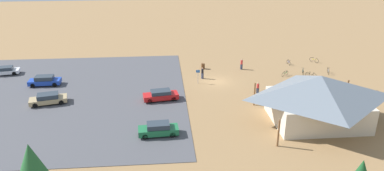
{
  "coord_description": "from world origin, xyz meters",
  "views": [
    {
      "loc": [
        8.04,
        51.15,
        20.22
      ],
      "look_at": [
        3.98,
        4.27,
        1.2
      ],
      "focal_mm": 34.34,
      "sensor_mm": 36.0,
      "label": 1
    }
  ],
  "objects": [
    {
      "name": "bicycle_green_near_porch",
      "position": [
        -11.21,
        -1.51,
        0.36
      ],
      "size": [
        1.34,
        1.01,
        0.8
      ],
      "color": "black",
      "rests_on": "ground"
    },
    {
      "name": "car_red_front_row",
      "position": [
        8.32,
        6.19,
        0.74
      ],
      "size": [
        4.83,
        2.43,
        1.38
      ],
      "color": "red",
      "rests_on": "parking_lot_asphalt"
    },
    {
      "name": "car_white_second_row",
      "position": [
        32.81,
        -5.74,
        0.69
      ],
      "size": [
        4.51,
        2.45,
        1.28
      ],
      "color": "white",
      "rests_on": "parking_lot_asphalt"
    },
    {
      "name": "bicycle_black_yard_center",
      "position": [
        -15.0,
        -0.5,
        0.39
      ],
      "size": [
        1.37,
        1.17,
        0.9
      ],
      "color": "black",
      "rests_on": "ground"
    },
    {
      "name": "ground",
      "position": [
        0.0,
        0.0,
        0.0
      ],
      "size": [
        160.0,
        160.0,
        0.0
      ],
      "primitive_type": "plane",
      "color": "#937047",
      "rests_on": "ground"
    },
    {
      "name": "parking_lot_asphalt",
      "position": [
        26.71,
        3.81,
        0.03
      ],
      "size": [
        43.41,
        34.65,
        0.05
      ],
      "primitive_type": "cube",
      "color": "#4C4C51",
      "rests_on": "ground"
    },
    {
      "name": "car_tan_near_entry",
      "position": [
        22.95,
        6.08,
        0.73
      ],
      "size": [
        4.96,
        2.85,
        1.37
      ],
      "color": "tan",
      "rests_on": "parking_lot_asphalt"
    },
    {
      "name": "bicycle_yellow_near_sign",
      "position": [
        -18.44,
        -7.71,
        0.39
      ],
      "size": [
        1.1,
        1.45,
        0.84
      ],
      "color": "black",
      "rests_on": "ground"
    },
    {
      "name": "bicycle_red_lone_east",
      "position": [
        -20.86,
        7.52,
        0.36
      ],
      "size": [
        1.59,
        0.67,
        0.81
      ],
      "color": "black",
      "rests_on": "ground"
    },
    {
      "name": "bicycle_blue_trailside",
      "position": [
        -13.59,
        -6.86,
        0.36
      ],
      "size": [
        0.48,
        1.65,
        0.85
      ],
      "color": "black",
      "rests_on": "ground"
    },
    {
      "name": "bicycle_teal_edge_south",
      "position": [
        -14.34,
        -2.1,
        0.38
      ],
      "size": [
        0.61,
        1.61,
        0.87
      ],
      "color": "black",
      "rests_on": "ground"
    },
    {
      "name": "bicycle_orange_front_row",
      "position": [
        -11.07,
        2.69,
        0.38
      ],
      "size": [
        0.84,
        1.53,
        0.79
      ],
      "color": "black",
      "rests_on": "ground"
    },
    {
      "name": "car_green_by_curb",
      "position": [
        8.66,
        15.59,
        0.77
      ],
      "size": [
        4.46,
        1.97,
        1.45
      ],
      "color": "#1E6B3D",
      "rests_on": "parking_lot_asphalt"
    },
    {
      "name": "bicycle_silver_yard_left",
      "position": [
        -18.44,
        -1.94,
        0.39
      ],
      "size": [
        0.61,
        1.77,
        0.87
      ],
      "color": "black",
      "rests_on": "ground"
    },
    {
      "name": "visitor_by_pavilion",
      "position": [
        -5.16,
        4.95,
        0.84
      ],
      "size": [
        0.4,
        0.39,
        1.61
      ],
      "color": "#2D3347",
      "rests_on": "ground"
    },
    {
      "name": "visitor_crossing_yard",
      "position": [
        -5.02,
        -5.13,
        0.94
      ],
      "size": [
        0.4,
        0.39,
        1.78
      ],
      "color": "#2D3347",
      "rests_on": "ground"
    },
    {
      "name": "car_blue_inner_stall",
      "position": [
        25.24,
        -0.6,
        0.75
      ],
      "size": [
        4.54,
        1.94,
        1.43
      ],
      "color": "#1E42B2",
      "rests_on": "parking_lot_asphalt"
    },
    {
      "name": "lot_sign",
      "position": [
        2.77,
        0.52,
        1.41
      ],
      "size": [
        0.56,
        0.08,
        2.2
      ],
      "color": "#99999E",
      "rests_on": "ground"
    },
    {
      "name": "trash_bin",
      "position": [
        1.27,
        -5.92,
        0.45
      ],
      "size": [
        0.6,
        0.6,
        0.9
      ],
      "primitive_type": "cylinder",
      "color": "brown",
      "rests_on": "ground"
    },
    {
      "name": "visitor_near_lot",
      "position": [
        1.87,
        -1.43,
        0.94
      ],
      "size": [
        0.37,
        0.4,
        1.78
      ],
      "color": "#2D3347",
      "rests_on": "ground"
    },
    {
      "name": "bike_pavilion",
      "position": [
        -9.88,
        13.82,
        3.22
      ],
      "size": [
        12.74,
        10.53,
        5.74
      ],
      "color": "beige",
      "rests_on": "ground"
    }
  ]
}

